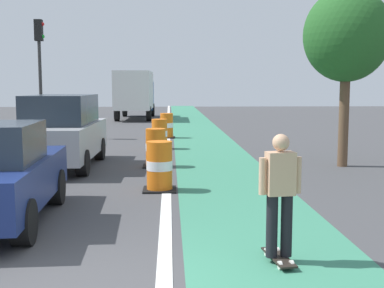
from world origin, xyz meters
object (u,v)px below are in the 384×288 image
(traffic_barrel_back, at_px, (159,134))
(skateboarder_on_lane, at_px, (280,194))
(traffic_light_corner, at_px, (40,57))
(parked_suv_second, at_px, (62,131))
(street_tree_sidewalk, at_px, (347,36))
(delivery_truck_down_block, at_px, (135,92))
(traffic_barrel_front, at_px, (159,167))
(traffic_barrel_mid, at_px, (156,148))
(traffic_barrel_far, at_px, (167,126))

(traffic_barrel_back, bearing_deg, skateboarder_on_lane, -81.50)
(traffic_light_corner, bearing_deg, skateboarder_on_lane, -66.23)
(parked_suv_second, bearing_deg, skateboarder_on_lane, -60.73)
(parked_suv_second, height_order, traffic_light_corner, traffic_light_corner)
(skateboarder_on_lane, distance_m, traffic_light_corner, 17.52)
(skateboarder_on_lane, distance_m, street_tree_sidewalk, 8.94)
(street_tree_sidewalk, bearing_deg, delivery_truck_down_block, 109.16)
(parked_suv_second, bearing_deg, delivery_truck_down_block, 88.15)
(traffic_barrel_front, height_order, street_tree_sidewalk, street_tree_sidewalk)
(parked_suv_second, height_order, traffic_barrel_front, parked_suv_second)
(traffic_barrel_mid, bearing_deg, traffic_light_corner, 122.96)
(parked_suv_second, relative_size, traffic_light_corner, 0.91)
(traffic_barrel_mid, height_order, street_tree_sidewalk, street_tree_sidewalk)
(traffic_barrel_front, distance_m, traffic_barrel_back, 7.35)
(parked_suv_second, bearing_deg, traffic_barrel_mid, -0.86)
(traffic_barrel_mid, bearing_deg, traffic_barrel_back, 89.62)
(traffic_barrel_back, height_order, traffic_light_corner, traffic_light_corner)
(delivery_truck_down_block, bearing_deg, street_tree_sidewalk, -70.84)
(traffic_barrel_far, bearing_deg, traffic_barrel_back, -93.57)
(traffic_barrel_back, xyz_separation_m, traffic_barrel_far, (0.24, 3.88, 0.00))
(skateboarder_on_lane, relative_size, parked_suv_second, 0.37)
(traffic_barrel_front, bearing_deg, traffic_light_corner, 115.39)
(traffic_barrel_mid, height_order, traffic_barrel_far, same)
(traffic_barrel_mid, relative_size, traffic_barrel_back, 1.00)
(parked_suv_second, distance_m, traffic_barrel_mid, 2.68)
(parked_suv_second, distance_m, traffic_barrel_front, 4.37)
(traffic_barrel_front, bearing_deg, skateboarder_on_lane, -70.37)
(traffic_barrel_back, height_order, delivery_truck_down_block, delivery_truck_down_block)
(parked_suv_second, height_order, traffic_barrel_mid, parked_suv_second)
(traffic_barrel_front, distance_m, traffic_light_corner, 12.80)
(traffic_light_corner, bearing_deg, traffic_barrel_back, -36.90)
(traffic_barrel_far, height_order, street_tree_sidewalk, street_tree_sidewalk)
(skateboarder_on_lane, height_order, traffic_light_corner, traffic_light_corner)
(traffic_barrel_front, xyz_separation_m, street_tree_sidewalk, (5.17, 3.13, 3.14))
(traffic_barrel_mid, height_order, delivery_truck_down_block, delivery_truck_down_block)
(traffic_barrel_far, height_order, delivery_truck_down_block, delivery_truck_down_block)
(street_tree_sidewalk, bearing_deg, traffic_barrel_back, 141.57)
(traffic_barrel_far, bearing_deg, parked_suv_second, -110.11)
(skateboarder_on_lane, xyz_separation_m, traffic_barrel_front, (-1.64, 4.61, -0.38))
(skateboarder_on_lane, height_order, delivery_truck_down_block, delivery_truck_down_block)
(traffic_barrel_mid, distance_m, traffic_barrel_far, 7.95)
(parked_suv_second, height_order, street_tree_sidewalk, street_tree_sidewalk)
(traffic_barrel_front, xyz_separation_m, delivery_truck_down_block, (-2.12, 24.13, 1.31))
(traffic_barrel_far, xyz_separation_m, street_tree_sidewalk, (5.07, -8.09, 3.14))
(parked_suv_second, distance_m, traffic_barrel_back, 4.85)
(traffic_barrel_back, distance_m, traffic_light_corner, 7.14)
(delivery_truck_down_block, relative_size, traffic_light_corner, 1.50)
(parked_suv_second, relative_size, traffic_barrel_front, 4.24)
(skateboarder_on_lane, height_order, traffic_barrel_mid, skateboarder_on_lane)
(skateboarder_on_lane, bearing_deg, parked_suv_second, 119.27)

